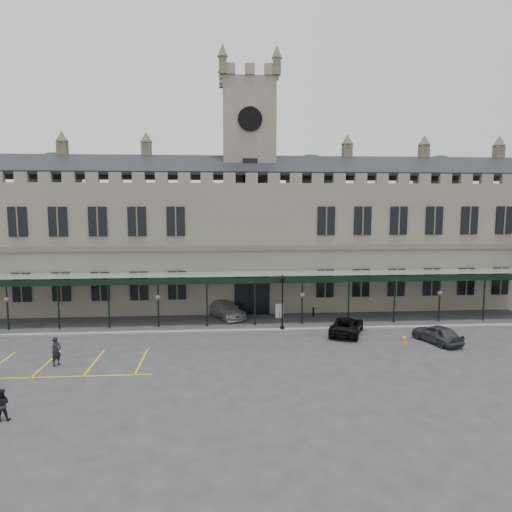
{
  "coord_description": "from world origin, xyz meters",
  "views": [
    {
      "loc": [
        -2.72,
        -30.14,
        10.26
      ],
      "look_at": [
        0.0,
        6.0,
        6.0
      ],
      "focal_mm": 32.0,
      "sensor_mm": 36.0,
      "label": 1
    }
  ],
  "objects": [
    {
      "name": "ground",
      "position": [
        0.0,
        0.0,
        0.0
      ],
      "size": [
        140.0,
        140.0,
        0.0
      ],
      "primitive_type": "plane",
      "color": "#303033"
    },
    {
      "name": "station_building",
      "position": [
        0.0,
        15.91,
        6.47
      ],
      "size": [
        60.0,
        10.36,
        17.3
      ],
      "color": "#686257",
      "rests_on": "ground"
    },
    {
      "name": "clock_tower",
      "position": [
        0.0,
        16.0,
        13.11
      ],
      "size": [
        5.6,
        5.6,
        24.8
      ],
      "color": "#686257",
      "rests_on": "ground"
    },
    {
      "name": "canopy",
      "position": [
        0.0,
        7.46,
        2.4
      ],
      "size": [
        50.0,
        4.1,
        4.3
      ],
      "color": "#8C9E93",
      "rests_on": "ground"
    },
    {
      "name": "kerb",
      "position": [
        0.0,
        5.5,
        0.06
      ],
      "size": [
        60.0,
        0.4,
        0.12
      ],
      "primitive_type": "cube",
      "color": "gray",
      "rests_on": "ground"
    },
    {
      "name": "parking_markings",
      "position": [
        -14.0,
        -1.5,
        0.0
      ],
      "size": [
        16.0,
        6.0,
        0.01
      ],
      "primitive_type": null,
      "color": "gold",
      "rests_on": "ground"
    },
    {
      "name": "tree_behind_left",
      "position": [
        -22.0,
        25.0,
        12.81
      ],
      "size": [
        6.0,
        6.0,
        16.0
      ],
      "color": "#332314",
      "rests_on": "ground"
    },
    {
      "name": "tree_behind_mid",
      "position": [
        8.0,
        25.0,
        12.81
      ],
      "size": [
        6.0,
        6.0,
        16.0
      ],
      "color": "#332314",
      "rests_on": "ground"
    },
    {
      "name": "tree_behind_right",
      "position": [
        24.0,
        25.0,
        12.81
      ],
      "size": [
        6.0,
        6.0,
        16.0
      ],
      "color": "#332314",
      "rests_on": "ground"
    },
    {
      "name": "lamp_post_mid",
      "position": [
        2.09,
        5.5,
        2.71
      ],
      "size": [
        0.43,
        0.43,
        4.57
      ],
      "color": "black",
      "rests_on": "ground"
    },
    {
      "name": "traffic_cone",
      "position": [
        10.61,
        1.51,
        0.31
      ],
      "size": [
        0.39,
        0.39,
        0.63
      ],
      "rotation": [
        0.0,
        0.0,
        0.05
      ],
      "color": "#E85E07",
      "rests_on": "ground"
    },
    {
      "name": "sign_board",
      "position": [
        2.36,
        9.42,
        0.62
      ],
      "size": [
        0.74,
        0.18,
        1.28
      ],
      "rotation": [
        0.0,
        0.0,
        0.17
      ],
      "color": "black",
      "rests_on": "ground"
    },
    {
      "name": "bollard_left",
      "position": [
        -1.36,
        8.95,
        0.42
      ],
      "size": [
        0.15,
        0.15,
        0.84
      ],
      "primitive_type": "cylinder",
      "color": "black",
      "rests_on": "ground"
    },
    {
      "name": "bollard_right",
      "position": [
        5.49,
        9.71,
        0.43
      ],
      "size": [
        0.15,
        0.15,
        0.86
      ],
      "primitive_type": "cylinder",
      "color": "black",
      "rests_on": "ground"
    },
    {
      "name": "car_taxi",
      "position": [
        -2.38,
        10.0,
        0.72
      ],
      "size": [
        4.01,
        5.31,
        1.43
      ],
      "primitive_type": "imported",
      "rotation": [
        0.0,
        0.0,
        0.47
      ],
      "color": "#A0A3A8",
      "rests_on": "ground"
    },
    {
      "name": "car_van",
      "position": [
        7.0,
        4.08,
        0.66
      ],
      "size": [
        3.9,
        5.2,
        1.31
      ],
      "primitive_type": "imported",
      "rotation": [
        0.0,
        0.0,
        2.73
      ],
      "color": "black",
      "rests_on": "ground"
    },
    {
      "name": "car_right_a",
      "position": [
        13.0,
        1.34,
        0.68
      ],
      "size": [
        2.84,
        4.28,
        1.36
      ],
      "primitive_type": "imported",
      "rotation": [
        0.0,
        0.0,
        3.48
      ],
      "color": "#33363A",
      "rests_on": "ground"
    },
    {
      "name": "person_a",
      "position": [
        -13.2,
        -1.45,
        0.93
      ],
      "size": [
        0.75,
        0.81,
        1.87
      ],
      "primitive_type": "imported",
      "rotation": [
        0.0,
        0.0,
        0.99
      ],
      "color": "black",
      "rests_on": "ground"
    },
    {
      "name": "person_b",
      "position": [
        -13.16,
        -8.78,
        0.78
      ],
      "size": [
        0.87,
        0.75,
        1.55
      ],
      "primitive_type": "imported",
      "rotation": [
        0.0,
        0.0,
        3.38
      ],
      "color": "black",
      "rests_on": "ground"
    }
  ]
}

